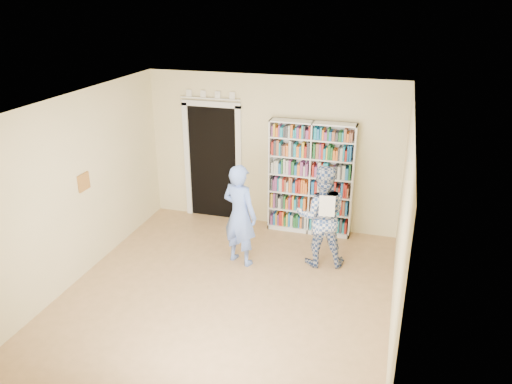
# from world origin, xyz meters

# --- Properties ---
(floor) EXTENTS (5.00, 5.00, 0.00)m
(floor) POSITION_xyz_m (0.00, 0.00, 0.00)
(floor) COLOR #9F794D
(floor) RESTS_ON ground
(ceiling) EXTENTS (5.00, 5.00, 0.00)m
(ceiling) POSITION_xyz_m (0.00, 0.00, 2.70)
(ceiling) COLOR white
(ceiling) RESTS_ON wall_back
(wall_back) EXTENTS (4.50, 0.00, 4.50)m
(wall_back) POSITION_xyz_m (0.00, 2.50, 1.35)
(wall_back) COLOR beige
(wall_back) RESTS_ON floor
(wall_left) EXTENTS (0.00, 5.00, 5.00)m
(wall_left) POSITION_xyz_m (-2.25, 0.00, 1.35)
(wall_left) COLOR beige
(wall_left) RESTS_ON floor
(wall_right) EXTENTS (0.00, 5.00, 5.00)m
(wall_right) POSITION_xyz_m (2.25, 0.00, 1.35)
(wall_right) COLOR beige
(wall_right) RESTS_ON floor
(bookshelf) EXTENTS (1.45, 0.27, 1.99)m
(bookshelf) POSITION_xyz_m (0.74, 2.34, 1.01)
(bookshelf) COLOR white
(bookshelf) RESTS_ON floor
(doorway) EXTENTS (1.10, 0.08, 2.43)m
(doorway) POSITION_xyz_m (-1.10, 2.48, 1.18)
(doorway) COLOR black
(doorway) RESTS_ON floor
(wall_art) EXTENTS (0.03, 0.25, 0.25)m
(wall_art) POSITION_xyz_m (-2.23, 0.20, 1.40)
(wall_art) COLOR maroon
(wall_art) RESTS_ON wall_left
(man_blue) EXTENTS (0.69, 0.56, 1.62)m
(man_blue) POSITION_xyz_m (-0.10, 0.96, 0.81)
(man_blue) COLOR #6788E6
(man_blue) RESTS_ON floor
(man_plaid) EXTENTS (0.90, 0.77, 1.62)m
(man_plaid) POSITION_xyz_m (1.11, 1.28, 0.81)
(man_plaid) COLOR navy
(man_plaid) RESTS_ON floor
(paper_sheet) EXTENTS (0.23, 0.04, 0.32)m
(paper_sheet) POSITION_xyz_m (1.22, 1.02, 1.09)
(paper_sheet) COLOR white
(paper_sheet) RESTS_ON man_plaid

